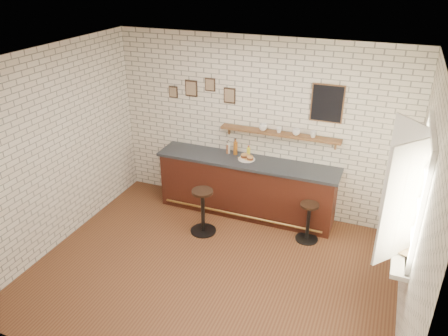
{
  "coord_description": "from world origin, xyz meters",
  "views": [
    {
      "loc": [
        2.0,
        -4.58,
        4.08
      ],
      "look_at": [
        -0.17,
        0.9,
        1.21
      ],
      "focal_mm": 35.0,
      "sensor_mm": 36.0,
      "label": 1
    }
  ],
  "objects_px": {
    "bitters_bottle_brown": "(228,149)",
    "book_lower": "(399,250)",
    "bar_counter": "(246,187)",
    "bar_stool_right": "(308,221)",
    "bitters_bottle_white": "(228,148)",
    "bitters_bottle_amber": "(235,148)",
    "ciabatta_sandwich": "(247,157)",
    "sandwich_plate": "(247,159)",
    "condiment_bottle_yellow": "(248,152)",
    "shelf_cup_a": "(263,127)",
    "shelf_cup_c": "(296,132)",
    "shelf_cup_b": "(279,130)",
    "shelf_cup_d": "(313,134)",
    "bar_stool_left": "(203,210)",
    "book_upper": "(400,248)"
  },
  "relations": [
    {
      "from": "ciabatta_sandwich",
      "to": "shelf_cup_a",
      "type": "xyz_separation_m",
      "value": [
        0.2,
        0.17,
        0.49
      ]
    },
    {
      "from": "condiment_bottle_yellow",
      "to": "shelf_cup_b",
      "type": "bearing_deg",
      "value": 4.92
    },
    {
      "from": "bitters_bottle_white",
      "to": "bar_stool_right",
      "type": "relative_size",
      "value": 0.37
    },
    {
      "from": "bar_stool_right",
      "to": "book_upper",
      "type": "height_order",
      "value": "book_upper"
    },
    {
      "from": "sandwich_plate",
      "to": "ciabatta_sandwich",
      "type": "bearing_deg",
      "value": 0.0
    },
    {
      "from": "ciabatta_sandwich",
      "to": "shelf_cup_a",
      "type": "height_order",
      "value": "shelf_cup_a"
    },
    {
      "from": "shelf_cup_d",
      "to": "bar_counter",
      "type": "bearing_deg",
      "value": 158.8
    },
    {
      "from": "condiment_bottle_yellow",
      "to": "bar_stool_left",
      "type": "height_order",
      "value": "condiment_bottle_yellow"
    },
    {
      "from": "condiment_bottle_yellow",
      "to": "shelf_cup_a",
      "type": "bearing_deg",
      "value": 10.66
    },
    {
      "from": "sandwich_plate",
      "to": "book_lower",
      "type": "distance_m",
      "value": 2.95
    },
    {
      "from": "shelf_cup_d",
      "to": "bar_stool_left",
      "type": "bearing_deg",
      "value": -177.59
    },
    {
      "from": "book_lower",
      "to": "book_upper",
      "type": "bearing_deg",
      "value": 77.94
    },
    {
      "from": "bitters_bottle_white",
      "to": "condiment_bottle_yellow",
      "type": "xyz_separation_m",
      "value": [
        0.37,
        0.0,
        -0.01
      ]
    },
    {
      "from": "sandwich_plate",
      "to": "bitters_bottle_amber",
      "type": "relative_size",
      "value": 0.96
    },
    {
      "from": "sandwich_plate",
      "to": "condiment_bottle_yellow",
      "type": "height_order",
      "value": "condiment_bottle_yellow"
    },
    {
      "from": "bitters_bottle_amber",
      "to": "bar_stool_left",
      "type": "xyz_separation_m",
      "value": [
        -0.19,
        -0.98,
        -0.72
      ]
    },
    {
      "from": "bitters_bottle_white",
      "to": "condiment_bottle_yellow",
      "type": "bearing_deg",
      "value": 0.0
    },
    {
      "from": "condiment_bottle_yellow",
      "to": "bitters_bottle_brown",
      "type": "bearing_deg",
      "value": 180.0
    },
    {
      "from": "ciabatta_sandwich",
      "to": "condiment_bottle_yellow",
      "type": "relative_size",
      "value": 1.39
    },
    {
      "from": "bitters_bottle_white",
      "to": "bitters_bottle_amber",
      "type": "bearing_deg",
      "value": -0.0
    },
    {
      "from": "shelf_cup_c",
      "to": "book_lower",
      "type": "height_order",
      "value": "shelf_cup_c"
    },
    {
      "from": "shelf_cup_b",
      "to": "book_lower",
      "type": "bearing_deg",
      "value": -73.82
    },
    {
      "from": "bar_counter",
      "to": "ciabatta_sandwich",
      "type": "bearing_deg",
      "value": 100.74
    },
    {
      "from": "bitters_bottle_amber",
      "to": "shelf_cup_c",
      "type": "relative_size",
      "value": 2.27
    },
    {
      "from": "condiment_bottle_yellow",
      "to": "shelf_cup_c",
      "type": "bearing_deg",
      "value": 3.13
    },
    {
      "from": "sandwich_plate",
      "to": "condiment_bottle_yellow",
      "type": "distance_m",
      "value": 0.15
    },
    {
      "from": "bar_counter",
      "to": "book_lower",
      "type": "bearing_deg",
      "value": -32.64
    },
    {
      "from": "ciabatta_sandwich",
      "to": "bitters_bottle_brown",
      "type": "relative_size",
      "value": 1.29
    },
    {
      "from": "bar_stool_right",
      "to": "shelf_cup_d",
      "type": "distance_m",
      "value": 1.36
    },
    {
      "from": "shelf_cup_d",
      "to": "book_lower",
      "type": "height_order",
      "value": "shelf_cup_d"
    },
    {
      "from": "bar_stool_right",
      "to": "book_upper",
      "type": "xyz_separation_m",
      "value": [
        1.28,
        -1.15,
        0.61
      ]
    },
    {
      "from": "bitters_bottle_brown",
      "to": "book_lower",
      "type": "distance_m",
      "value": 3.34
    },
    {
      "from": "bar_counter",
      "to": "bar_stool_right",
      "type": "distance_m",
      "value": 1.26
    },
    {
      "from": "condiment_bottle_yellow",
      "to": "book_lower",
      "type": "distance_m",
      "value": 3.03
    },
    {
      "from": "book_upper",
      "to": "shelf_cup_d",
      "type": "bearing_deg",
      "value": 147.66
    },
    {
      "from": "bar_stool_left",
      "to": "shelf_cup_a",
      "type": "bearing_deg",
      "value": 57.57
    },
    {
      "from": "bar_counter",
      "to": "bar_stool_right",
      "type": "xyz_separation_m",
      "value": [
        1.17,
        -0.42,
        -0.16
      ]
    },
    {
      "from": "ciabatta_sandwich",
      "to": "book_lower",
      "type": "distance_m",
      "value": 2.94
    },
    {
      "from": "bar_counter",
      "to": "shelf_cup_c",
      "type": "height_order",
      "value": "shelf_cup_c"
    },
    {
      "from": "shelf_cup_a",
      "to": "condiment_bottle_yellow",
      "type": "bearing_deg",
      "value": -168.37
    },
    {
      "from": "bar_stool_right",
      "to": "shelf_cup_a",
      "type": "bearing_deg",
      "value": 147.55
    },
    {
      "from": "shelf_cup_c",
      "to": "condiment_bottle_yellow",
      "type": "bearing_deg",
      "value": 100.78
    },
    {
      "from": "ciabatta_sandwich",
      "to": "bar_stool_right",
      "type": "height_order",
      "value": "ciabatta_sandwich"
    },
    {
      "from": "shelf_cup_b",
      "to": "bar_stool_left",
      "type": "bearing_deg",
      "value": -164.05
    },
    {
      "from": "bitters_bottle_amber",
      "to": "sandwich_plate",
      "type": "bearing_deg",
      "value": -27.49
    },
    {
      "from": "sandwich_plate",
      "to": "book_upper",
      "type": "height_order",
      "value": "sandwich_plate"
    },
    {
      "from": "bitters_bottle_brown",
      "to": "bar_stool_right",
      "type": "height_order",
      "value": "bitters_bottle_brown"
    },
    {
      "from": "bitters_bottle_white",
      "to": "bitters_bottle_amber",
      "type": "relative_size",
      "value": 0.82
    },
    {
      "from": "sandwich_plate",
      "to": "condiment_bottle_yellow",
      "type": "bearing_deg",
      "value": 95.6
    },
    {
      "from": "sandwich_plate",
      "to": "bar_stool_left",
      "type": "distance_m",
      "value": 1.13
    }
  ]
}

